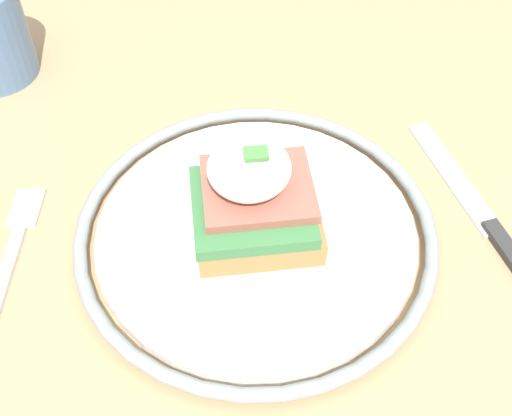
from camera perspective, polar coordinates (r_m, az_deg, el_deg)
name	(u,v)px	position (r m, az deg, el deg)	size (l,w,h in m)	color
dining_table	(231,345)	(0.56, -2.20, -12.11)	(0.92, 0.82, 0.73)	tan
plate	(256,232)	(0.47, 0.00, -2.14)	(0.26, 0.26, 0.02)	white
sandwich	(254,198)	(0.44, -0.22, 0.89)	(0.09, 0.08, 0.08)	#9E703D
fork	(12,251)	(0.50, -20.83, -3.63)	(0.03, 0.14, 0.00)	silver
knife	(493,230)	(0.51, 20.30, -1.86)	(0.05, 0.21, 0.01)	#2D2D2D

